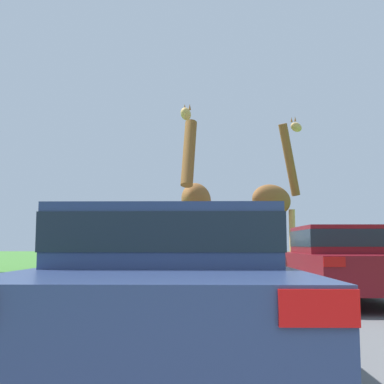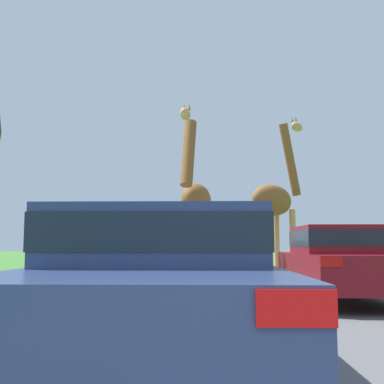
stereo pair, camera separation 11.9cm
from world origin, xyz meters
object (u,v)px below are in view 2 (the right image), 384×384
object	(u,v)px
car_far_ahead	(197,252)
car_queue_right	(341,261)
giraffe_near_road	(196,201)
giraffe_companion	(275,203)
car_lead_maroon	(161,284)
car_verge_right	(237,251)
car_queue_left	(170,255)

from	to	relation	value
car_far_ahead	car_queue_right	bearing A→B (deg)	-78.52
giraffe_near_road	car_far_ahead	world-z (taller)	giraffe_near_road
giraffe_companion	car_lead_maroon	distance (m)	10.22
car_far_ahead	car_verge_right	xyz separation A→B (m)	(2.40, 4.48, 0.00)
giraffe_near_road	giraffe_companion	world-z (taller)	giraffe_companion
car_far_ahead	car_queue_left	bearing A→B (deg)	-97.62
giraffe_companion	car_far_ahead	xyz separation A→B (m)	(-2.51, 11.31, -1.63)
car_lead_maroon	car_queue_right	distance (m)	6.25
car_queue_left	car_far_ahead	bearing A→B (deg)	82.38
giraffe_companion	car_queue_left	world-z (taller)	giraffe_companion
car_queue_left	giraffe_near_road	bearing A→B (deg)	-78.35
car_lead_maroon	car_far_ahead	xyz separation A→B (m)	(-0.05, 21.10, -0.04)
giraffe_companion	car_verge_right	bearing A→B (deg)	132.14
giraffe_companion	car_lead_maroon	xyz separation A→B (m)	(-2.46, -9.79, -1.58)
car_verge_right	giraffe_near_road	bearing A→B (deg)	-97.51
car_lead_maroon	car_verge_right	world-z (taller)	car_lead_maroon
car_queue_left	car_queue_right	bearing A→B (deg)	-64.78
car_queue_right	car_queue_left	bearing A→B (deg)	115.22
car_queue_right	car_verge_right	bearing A→B (deg)	92.25
giraffe_companion	car_verge_right	xyz separation A→B (m)	(-0.11, 15.79, -1.62)
car_lead_maroon	car_far_ahead	distance (m)	21.10
giraffe_near_road	car_queue_left	distance (m)	5.73
car_far_ahead	giraffe_near_road	bearing A→B (deg)	-89.16
car_queue_left	giraffe_companion	bearing A→B (deg)	-51.72
car_queue_right	car_verge_right	xyz separation A→B (m)	(-0.79, 20.18, -0.07)
car_queue_left	car_verge_right	world-z (taller)	same
car_verge_right	car_queue_right	bearing A→B (deg)	-87.75
car_far_ahead	car_verge_right	world-z (taller)	same
giraffe_companion	car_verge_right	distance (m)	15.88
car_queue_left	car_verge_right	distance (m)	11.91
giraffe_near_road	car_verge_right	world-z (taller)	giraffe_near_road
giraffe_near_road	car_queue_left	xyz separation A→B (m)	(-1.11, 5.38, -1.61)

